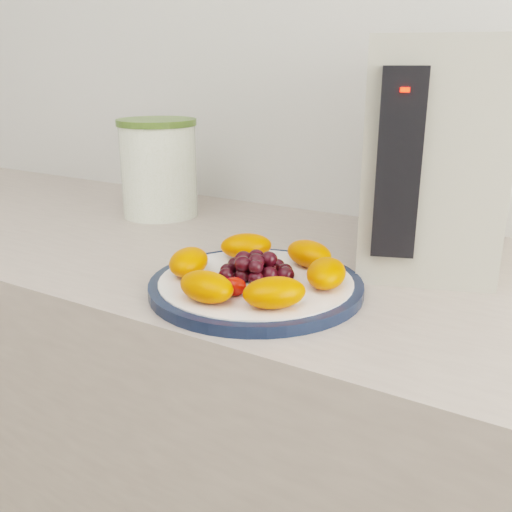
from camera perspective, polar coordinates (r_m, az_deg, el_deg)
The scene contains 11 objects.
wall_back at distance 1.16m, azimuth 8.53°, elevation 23.85°, with size 3.50×0.02×2.60m, color silver.
counter at distance 1.15m, azimuth -0.13°, elevation -21.38°, with size 3.50×0.60×0.90m, color #B2A093.
cabinet_face at distance 1.17m, azimuth -0.13°, elevation -22.51°, with size 3.48×0.58×0.84m, color #8D5F45.
plate_rim at distance 0.76m, azimuth 0.00°, elevation -3.03°, with size 0.29×0.29×0.01m, color #101B33.
plate_face at distance 0.76m, azimuth 0.00°, elevation -2.96°, with size 0.26×0.26×0.02m, color white.
canister at distance 1.16m, azimuth -9.67°, elevation 8.36°, with size 0.15×0.15×0.18m, color #537216.
canister_lid at distance 1.14m, azimuth -9.93°, elevation 13.05°, with size 0.15×0.15×0.01m, color #4B6828.
appliance_body at distance 0.89m, azimuth 16.79°, elevation 9.66°, with size 0.19×0.26×0.32m, color #A8A493.
appliance_panel at distance 0.76m, azimuth 14.07°, elevation 8.79°, with size 0.06×0.02×0.24m, color black.
appliance_led at distance 0.74m, azimuth 14.67°, elevation 15.78°, with size 0.01×0.01×0.01m, color #FF0C05.
fruit_plate at distance 0.75m, azimuth 0.04°, elevation -1.25°, with size 0.25×0.25×0.04m.
Camera 1 is at (0.46, 0.45, 1.19)m, focal length 40.00 mm.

